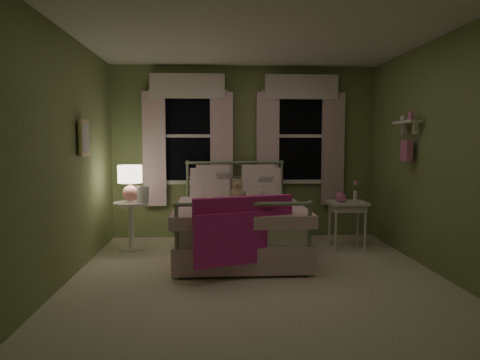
{
  "coord_description": "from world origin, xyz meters",
  "views": [
    {
      "loc": [
        -0.46,
        -4.42,
        1.45
      ],
      "look_at": [
        -0.15,
        0.7,
        1.0
      ],
      "focal_mm": 32.0,
      "sensor_mm": 36.0,
      "label": 1
    }
  ],
  "objects": [
    {
      "name": "pink_toy",
      "position": [
        1.25,
        1.24,
        0.71
      ],
      "size": [
        0.14,
        0.18,
        0.14
      ],
      "color": "pink",
      "rests_on": "nightstand_right"
    },
    {
      "name": "wall_shelf",
      "position": [
        1.9,
        0.7,
        1.52
      ],
      "size": [
        0.15,
        0.5,
        0.6
      ],
      "color": "white",
      "rests_on": "room_shell"
    },
    {
      "name": "book_left",
      "position": [
        -0.43,
        1.22,
        0.96
      ],
      "size": [
        0.21,
        0.13,
        0.26
      ],
      "primitive_type": "imported",
      "rotation": [
        1.22,
        0.0,
        -0.07
      ],
      "color": "beige",
      "rests_on": "child_left"
    },
    {
      "name": "child_right",
      "position": [
        0.13,
        1.47,
        0.89
      ],
      "size": [
        0.39,
        0.36,
        0.65
      ],
      "primitive_type": "imported",
      "rotation": [
        0.0,
        0.0,
        2.7
      ],
      "color": "#F7D1DD",
      "rests_on": "bed"
    },
    {
      "name": "book_nightstand",
      "position": [
        -1.49,
        1.28,
        0.66
      ],
      "size": [
        0.19,
        0.24,
        0.02
      ],
      "primitive_type": "imported",
      "rotation": [
        0.0,
        0.0,
        -0.14
      ],
      "color": "beige",
      "rests_on": "nightstand_left"
    },
    {
      "name": "nightstand_left",
      "position": [
        -1.59,
        1.36,
        0.42
      ],
      "size": [
        0.46,
        0.46,
        0.65
      ],
      "color": "white",
      "rests_on": "ground"
    },
    {
      "name": "framed_picture",
      "position": [
        -1.95,
        0.6,
        1.5
      ],
      "size": [
        0.03,
        0.32,
        0.42
      ],
      "color": "beige",
      "rests_on": "room_shell"
    },
    {
      "name": "table_lamp",
      "position": [
        -1.59,
        1.36,
        0.95
      ],
      "size": [
        0.32,
        0.32,
        0.49
      ],
      "color": "pink",
      "rests_on": "nightstand_left"
    },
    {
      "name": "child_left",
      "position": [
        -0.43,
        1.47,
        0.92
      ],
      "size": [
        0.3,
        0.23,
        0.71
      ],
      "primitive_type": "imported",
      "rotation": [
        0.0,
        0.0,
        3.42
      ],
      "color": "#F7D1DD",
      "rests_on": "bed"
    },
    {
      "name": "bud_vase",
      "position": [
        1.47,
        1.3,
        0.79
      ],
      "size": [
        0.06,
        0.06,
        0.28
      ],
      "color": "white",
      "rests_on": "nightstand_right"
    },
    {
      "name": "teddy_bear",
      "position": [
        -0.15,
        1.31,
        0.79
      ],
      "size": [
        0.24,
        0.2,
        0.32
      ],
      "color": "tan",
      "rests_on": "bed"
    },
    {
      "name": "bed",
      "position": [
        -0.15,
        1.04,
        0.38
      ],
      "size": [
        1.58,
        2.04,
        1.18
      ],
      "color": "white",
      "rests_on": "ground"
    },
    {
      "name": "nightstand_right",
      "position": [
        1.35,
        1.25,
        0.55
      ],
      "size": [
        0.5,
        0.4,
        0.64
      ],
      "color": "white",
      "rests_on": "ground"
    },
    {
      "name": "window_right",
      "position": [
        0.85,
        2.03,
        1.62
      ],
      "size": [
        1.34,
        0.13,
        1.96
      ],
      "color": "black",
      "rests_on": "room_shell"
    },
    {
      "name": "room_shell",
      "position": [
        0.0,
        0.0,
        1.3
      ],
      "size": [
        4.2,
        4.2,
        4.2
      ],
      "color": "white",
      "rests_on": "ground"
    },
    {
      "name": "window_left",
      "position": [
        -0.85,
        2.03,
        1.62
      ],
      "size": [
        1.34,
        0.13,
        1.96
      ],
      "color": "black",
      "rests_on": "room_shell"
    },
    {
      "name": "pink_throw",
      "position": [
        -0.15,
        0.02,
        0.61
      ],
      "size": [
        1.08,
        0.48,
        0.71
      ],
      "color": "#DA2A8E",
      "rests_on": "bed"
    },
    {
      "name": "book_right",
      "position": [
        0.13,
        1.22,
        0.92
      ],
      "size": [
        0.2,
        0.11,
        0.26
      ],
      "primitive_type": "imported",
      "rotation": [
        1.22,
        0.0,
        -0.01
      ],
      "color": "beige",
      "rests_on": "child_right"
    }
  ]
}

